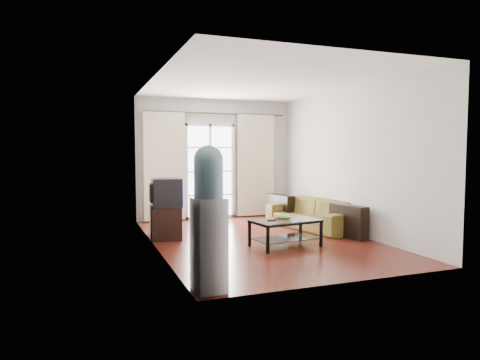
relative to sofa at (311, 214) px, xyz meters
name	(u,v)px	position (x,y,z in m)	size (l,w,h in m)	color
floor	(260,239)	(-1.37, -0.62, -0.29)	(5.20, 5.20, 0.00)	#592015
ceiling	(260,83)	(-1.37, -0.62, 2.41)	(5.20, 5.20, 0.00)	white
wall_back	(216,159)	(-1.37, 1.98, 1.06)	(3.60, 0.02, 2.70)	beige
wall_front	(348,168)	(-1.37, -3.22, 1.06)	(3.60, 0.02, 2.70)	beige
wall_left	(155,163)	(-3.17, -0.62, 1.06)	(0.02, 5.20, 2.70)	beige
wall_right	(349,161)	(0.43, -0.62, 1.06)	(0.02, 5.20, 2.70)	beige
french_door	(210,171)	(-1.52, 1.92, 0.78)	(1.16, 0.06, 2.15)	white
curtain_rod	(217,113)	(-1.37, 1.88, 2.09)	(0.04, 0.04, 3.30)	#4C3F2D
curtain_left	(164,167)	(-2.57, 1.86, 0.91)	(0.90, 0.07, 2.35)	beige
curtain_right	(256,165)	(-0.42, 1.86, 0.91)	(0.90, 0.07, 2.35)	beige
radiator	(250,202)	(-0.57, 1.88, 0.04)	(0.64, 0.12, 0.64)	#979699
sofa	(311,214)	(0.00, 0.00, 0.00)	(1.15, 2.13, 0.59)	brown
coffee_table	(285,229)	(-1.19, -1.27, -0.01)	(1.15, 0.76, 0.44)	silver
bowl	(284,218)	(-1.21, -1.25, 0.17)	(0.26, 0.26, 0.05)	#2F8242
book	(279,219)	(-1.30, -1.24, 0.15)	(0.23, 0.27, 0.02)	#A5141A
remote	(272,220)	(-1.44, -1.29, 0.15)	(0.15, 0.04, 0.02)	black
tv_stand	(165,222)	(-2.88, 0.11, -0.01)	(0.51, 0.77, 0.56)	black
crt_tv	(165,192)	(-2.88, 0.07, 0.52)	(0.58, 0.58, 0.50)	black
task_chair	(206,213)	(-1.84, 1.08, -0.04)	(0.64, 0.64, 0.85)	black
water_cooler	(209,216)	(-2.96, -2.97, 0.55)	(0.37, 0.36, 1.61)	white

